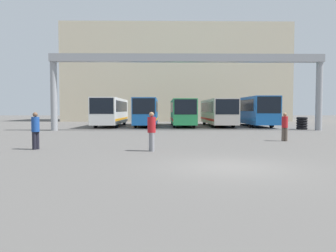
{
  "coord_description": "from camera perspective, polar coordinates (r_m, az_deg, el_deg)",
  "views": [
    {
      "loc": [
        -2.23,
        -10.77,
        1.91
      ],
      "look_at": [
        -1.74,
        21.49,
        0.3
      ],
      "focal_mm": 35.0,
      "sensor_mm": 36.0,
      "label": 1
    }
  ],
  "objects": [
    {
      "name": "pedestrian_mid_right",
      "position": [
        15.06,
        -2.88,
        -0.76
      ],
      "size": [
        0.38,
        0.38,
        1.81
      ],
      "rotation": [
        0.0,
        0.0,
        1.92
      ],
      "color": "gray",
      "rests_on": "ground"
    },
    {
      "name": "ground_plane",
      "position": [
        11.16,
        10.76,
        -7.04
      ],
      "size": [
        200.0,
        200.0,
        0.0
      ],
      "primitive_type": "plane",
      "color": "#514F4C"
    },
    {
      "name": "pedestrian_near_right",
      "position": [
        21.11,
        19.66,
        -0.01
      ],
      "size": [
        0.36,
        0.36,
        1.73
      ],
      "rotation": [
        0.0,
        0.0,
        2.75
      ],
      "color": "brown",
      "rests_on": "ground"
    },
    {
      "name": "bus_slot_1",
      "position": [
        38.02,
        -3.75,
        2.7
      ],
      "size": [
        2.45,
        11.47,
        3.14
      ],
      "color": "#1959A5",
      "rests_on": "ground"
    },
    {
      "name": "overhead_gantry",
      "position": [
        30.43,
        3.39,
        10.14
      ],
      "size": [
        25.01,
        0.8,
        6.97
      ],
      "color": "gray",
      "rests_on": "ground"
    },
    {
      "name": "bus_slot_4",
      "position": [
        39.52,
        14.56,
        2.77
      ],
      "size": [
        2.63,
        11.71,
        3.32
      ],
      "color": "#1959A5",
      "rests_on": "ground"
    },
    {
      "name": "bus_slot_2",
      "position": [
        38.29,
        2.47,
        2.62
      ],
      "size": [
        2.46,
        11.97,
        3.04
      ],
      "color": "#268C4C",
      "rests_on": "ground"
    },
    {
      "name": "pedestrian_mid_left",
      "position": [
        16.92,
        -22.08,
        -0.6
      ],
      "size": [
        0.37,
        0.37,
        1.79
      ],
      "rotation": [
        0.0,
        0.0,
        1.06
      ],
      "color": "black",
      "rests_on": "ground"
    },
    {
      "name": "bus_slot_0",
      "position": [
        38.62,
        -9.89,
        2.7
      ],
      "size": [
        2.61,
        11.8,
        3.18
      ],
      "color": "silver",
      "rests_on": "ground"
    },
    {
      "name": "building_backdrop",
      "position": [
        58.68,
        1.33,
        8.77
      ],
      "size": [
        37.36,
        12.0,
        15.91
      ],
      "color": "beige",
      "rests_on": "ground"
    },
    {
      "name": "tire_stack",
      "position": [
        34.33,
        22.29,
        0.46
      ],
      "size": [
        1.04,
        1.04,
        1.2
      ],
      "color": "black",
      "rests_on": "ground"
    },
    {
      "name": "bus_slot_3",
      "position": [
        38.68,
        8.61,
        2.61
      ],
      "size": [
        2.59,
        11.81,
        3.06
      ],
      "color": "beige",
      "rests_on": "ground"
    }
  ]
}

